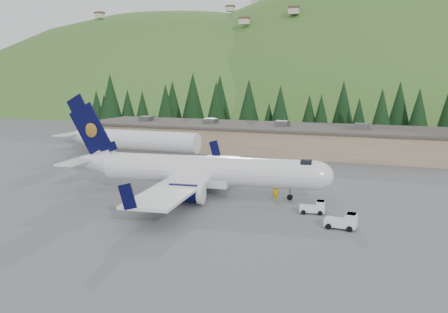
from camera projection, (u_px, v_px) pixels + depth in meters
ground at (207, 195)px, 62.58m from camera, size 600.00×600.00×0.00m
airliner at (199, 171)px, 62.33m from camera, size 34.53×32.48×11.45m
second_airliner at (127, 139)px, 91.03m from camera, size 27.50×11.00×10.05m
baggage_tug_a at (314, 208)px, 54.32m from camera, size 2.87×1.98×1.43m
baggage_tug_b at (344, 222)px, 48.89m from camera, size 3.13×2.01×1.62m
terminal_building at (257, 137)px, 98.98m from camera, size 71.00×17.00×6.10m
ramp_worker at (275, 192)px, 60.20m from camera, size 0.80×0.64×1.92m
tree_line at (289, 106)px, 118.76m from camera, size 112.71×19.36×14.44m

